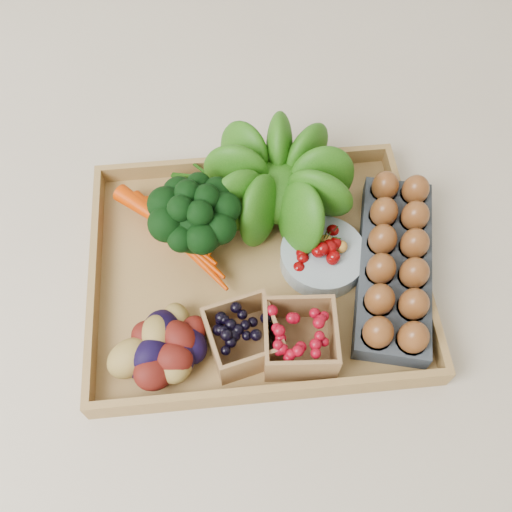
{
  "coord_description": "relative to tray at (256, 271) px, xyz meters",
  "views": [
    {
      "loc": [
        -0.05,
        -0.47,
        0.86
      ],
      "look_at": [
        0.0,
        0.0,
        0.06
      ],
      "focal_mm": 40.0,
      "sensor_mm": 36.0,
      "label": 1
    }
  ],
  "objects": [
    {
      "name": "tray",
      "position": [
        0.0,
        0.0,
        0.0
      ],
      "size": [
        0.55,
        0.45,
        0.01
      ],
      "primitive_type": "cube",
      "color": "#A57F45",
      "rests_on": "ground"
    },
    {
      "name": "cherry_bowl",
      "position": [
        0.11,
        0.0,
        0.03
      ],
      "size": [
        0.14,
        0.14,
        0.04
      ],
      "primitive_type": "cylinder",
      "color": "#8C9EA5",
      "rests_on": "tray"
    },
    {
      "name": "carrots",
      "position": [
        -0.13,
        0.07,
        0.03
      ],
      "size": [
        0.21,
        0.15,
        0.05
      ],
      "primitive_type": null,
      "color": "#CE3600",
      "rests_on": "tray"
    },
    {
      "name": "broccoli",
      "position": [
        -0.09,
        0.05,
        0.06
      ],
      "size": [
        0.15,
        0.15,
        0.11
      ],
      "primitive_type": null,
      "color": "black",
      "rests_on": "tray"
    },
    {
      "name": "potatoes",
      "position": [
        -0.15,
        -0.14,
        0.05
      ],
      "size": [
        0.16,
        0.16,
        0.09
      ],
      "primitive_type": null,
      "color": "#480F0B",
      "rests_on": "tray"
    },
    {
      "name": "ground",
      "position": [
        0.0,
        0.0,
        -0.01
      ],
      "size": [
        4.0,
        4.0,
        0.0
      ],
      "primitive_type": "plane",
      "color": "beige",
      "rests_on": "ground"
    },
    {
      "name": "egg_carton",
      "position": [
        0.23,
        -0.03,
        0.03
      ],
      "size": [
        0.2,
        0.35,
        0.04
      ],
      "primitive_type": "cube",
      "rotation": [
        0.0,
        0.0,
        -0.25
      ],
      "color": "#383E48",
      "rests_on": "tray"
    },
    {
      "name": "punnet_raspberry",
      "position": [
        0.05,
        -0.15,
        0.05
      ],
      "size": [
        0.12,
        0.12,
        0.08
      ],
      "primitive_type": "cube",
      "rotation": [
        0.0,
        0.0,
        -0.07
      ],
      "color": "maroon",
      "rests_on": "tray"
    },
    {
      "name": "punnet_blackberry",
      "position": [
        -0.03,
        -0.13,
        0.04
      ],
      "size": [
        0.12,
        0.12,
        0.07
      ],
      "primitive_type": "cube",
      "rotation": [
        0.0,
        0.0,
        0.24
      ],
      "color": "black",
      "rests_on": "tray"
    },
    {
      "name": "lettuce",
      "position": [
        0.05,
        0.12,
        0.09
      ],
      "size": [
        0.17,
        0.17,
        0.17
      ],
      "primitive_type": "sphere",
      "color": "#144B0B",
      "rests_on": "tray"
    }
  ]
}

